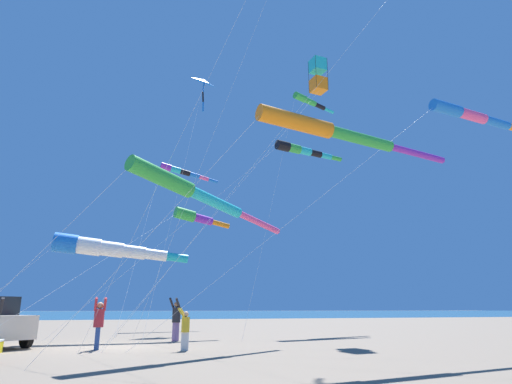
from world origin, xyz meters
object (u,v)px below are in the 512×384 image
(kite_windsock_long_streamer_right, at_px, (104,248))
(kite_windsock_red_high_left, at_px, (195,217))
(kite_windsock_black_fish_shape, at_px, (182,172))
(kite_delta_green_low_center, at_px, (204,82))
(kite_box_purple_drifting, at_px, (318,76))
(person_child_grey_jacket, at_px, (99,321))
(kite_windsock_small_distant, at_px, (301,150))
(kite_windsock_orange_high_right, at_px, (332,131))
(person_adult_flyer, at_px, (176,317))
(kite_windsock_striped_overhead, at_px, (192,191))
(kite_windsock_blue_topmost, at_px, (309,102))
(kite_windsock_teal_far_right, at_px, (479,118))
(person_bystander_far, at_px, (185,327))

(kite_windsock_long_streamer_right, relative_size, kite_windsock_red_high_left, 0.99)
(kite_windsock_black_fish_shape, bearing_deg, kite_delta_green_low_center, 32.72)
(kite_windsock_red_high_left, bearing_deg, kite_box_purple_drifting, 80.64)
(person_child_grey_jacket, bearing_deg, kite_box_purple_drifting, 112.73)
(kite_windsock_long_streamer_right, distance_m, kite_windsock_small_distant, 14.66)
(person_child_grey_jacket, relative_size, kite_windsock_orange_high_right, 0.14)
(person_adult_flyer, relative_size, kite_windsock_orange_high_right, 0.14)
(person_child_grey_jacket, height_order, kite_windsock_long_streamer_right, kite_windsock_long_streamer_right)
(kite_windsock_black_fish_shape, bearing_deg, kite_windsock_small_distant, 36.61)
(person_adult_flyer, relative_size, kite_windsock_long_streamer_right, 0.18)
(kite_windsock_striped_overhead, bearing_deg, kite_windsock_blue_topmost, 141.66)
(kite_windsock_red_high_left, height_order, kite_windsock_orange_high_right, kite_windsock_orange_high_right)
(person_adult_flyer, distance_m, kite_windsock_blue_topmost, 21.78)
(kite_windsock_black_fish_shape, xyz_separation_m, kite_box_purple_drifting, (12.70, 6.50, 3.03))
(kite_windsock_blue_topmost, relative_size, kite_box_purple_drifting, 1.09)
(kite_windsock_orange_high_right, height_order, kite_windsock_teal_far_right, kite_windsock_teal_far_right)
(person_child_grey_jacket, distance_m, kite_windsock_small_distant, 18.01)
(kite_windsock_teal_far_right, bearing_deg, kite_delta_green_low_center, -150.55)
(kite_delta_green_low_center, height_order, kite_windsock_small_distant, kite_delta_green_low_center)
(kite_windsock_striped_overhead, distance_m, kite_windsock_teal_far_right, 14.25)
(person_child_grey_jacket, xyz_separation_m, kite_windsock_small_distant, (-8.36, 11.74, 10.80))
(kite_windsock_orange_high_right, xyz_separation_m, kite_delta_green_low_center, (-21.04, -0.51, 12.88))
(kite_windsock_black_fish_shape, distance_m, kite_delta_green_low_center, 7.76)
(person_bystander_far, xyz_separation_m, kite_windsock_long_streamer_right, (-5.75, -3.09, 3.37))
(kite_windsock_striped_overhead, bearing_deg, person_bystander_far, 173.73)
(kite_windsock_teal_far_right, bearing_deg, kite_windsock_striped_overhead, -89.96)
(person_child_grey_jacket, height_order, kite_windsock_striped_overhead, kite_windsock_striped_overhead)
(person_bystander_far, height_order, kite_windsock_long_streamer_right, kite_windsock_long_streamer_right)
(kite_windsock_orange_high_right, distance_m, kite_delta_green_low_center, 24.68)
(person_child_grey_jacket, height_order, kite_windsock_black_fish_shape, kite_windsock_black_fish_shape)
(kite_windsock_red_high_left, height_order, kite_windsock_small_distant, kite_windsock_small_distant)
(kite_windsock_black_fish_shape, bearing_deg, person_child_grey_jacket, -15.79)
(kite_windsock_long_streamer_right, bearing_deg, person_adult_flyer, 72.88)
(person_child_grey_jacket, bearing_deg, kite_delta_green_low_center, 158.17)
(kite_windsock_blue_topmost, distance_m, kite_windsock_red_high_left, 16.40)
(person_adult_flyer, bearing_deg, kite_box_purple_drifting, 99.10)
(kite_windsock_blue_topmost, distance_m, kite_box_purple_drifting, 8.23)
(person_adult_flyer, bearing_deg, kite_windsock_red_high_left, 156.87)
(kite_windsock_striped_overhead, distance_m, kite_windsock_orange_high_right, 5.31)
(person_bystander_far, bearing_deg, kite_windsock_orange_high_right, 41.66)
(person_bystander_far, height_order, kite_windsock_red_high_left, kite_windsock_red_high_left)
(kite_windsock_red_high_left, distance_m, kite_windsock_small_distant, 9.61)
(kite_windsock_blue_topmost, bearing_deg, kite_windsock_black_fish_shape, -119.63)
(kite_windsock_small_distant, bearing_deg, kite_windsock_red_high_left, -72.33)
(kite_windsock_red_high_left, bearing_deg, kite_windsock_long_streamer_right, -71.72)
(person_child_grey_jacket, distance_m, kite_windsock_black_fish_shape, 21.47)
(person_child_grey_jacket, xyz_separation_m, person_bystander_far, (1.23, 2.92, -0.19))
(kite_windsock_long_streamer_right, distance_m, kite_box_purple_drifting, 16.19)
(kite_windsock_striped_overhead, bearing_deg, kite_windsock_small_distant, 139.94)
(kite_delta_green_low_center, bearing_deg, kite_windsock_small_distant, 37.62)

